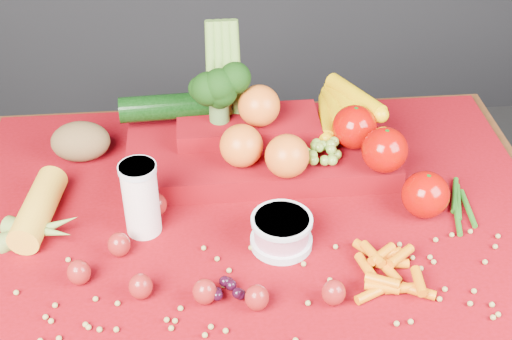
{
  "coord_description": "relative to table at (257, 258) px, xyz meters",
  "views": [
    {
      "loc": [
        -0.09,
        -0.98,
        1.6
      ],
      "look_at": [
        0.0,
        0.02,
        0.85
      ],
      "focal_mm": 50.0,
      "sensor_mm": 36.0,
      "label": 1
    }
  ],
  "objects": [
    {
      "name": "table",
      "position": [
        0.0,
        0.0,
        0.0
      ],
      "size": [
        1.1,
        0.8,
        0.75
      ],
      "color": "#321B0B",
      "rests_on": "ground"
    },
    {
      "name": "red_cloth",
      "position": [
        0.0,
        0.0,
        0.1
      ],
      "size": [
        1.05,
        0.75,
        0.01
      ],
      "primitive_type": "cube",
      "color": "maroon",
      "rests_on": "table"
    },
    {
      "name": "milk_glass",
      "position": [
        -0.2,
        -0.02,
        0.18
      ],
      "size": [
        0.07,
        0.07,
        0.14
      ],
      "rotation": [
        0.0,
        0.0,
        0.16
      ],
      "color": "white",
      "rests_on": "red_cloth"
    },
    {
      "name": "yogurt_bowl",
      "position": [
        0.03,
        -0.08,
        0.14
      ],
      "size": [
        0.11,
        0.11,
        0.06
      ],
      "rotation": [
        0.0,
        0.0,
        0.07
      ],
      "color": "silver",
      "rests_on": "red_cloth"
    },
    {
      "name": "strawberry_scatter",
      "position": [
        -0.13,
        -0.15,
        0.13
      ],
      "size": [
        0.44,
        0.28,
        0.05
      ],
      "color": "maroon",
      "rests_on": "red_cloth"
    },
    {
      "name": "dark_grape_cluster",
      "position": [
        -0.06,
        -0.19,
        0.12
      ],
      "size": [
        0.06,
        0.05,
        0.03
      ],
      "primitive_type": null,
      "color": "black",
      "rests_on": "red_cloth"
    },
    {
      "name": "soybean_scatter",
      "position": [
        0.0,
        -0.2,
        0.11
      ],
      "size": [
        0.84,
        0.24,
        0.01
      ],
      "primitive_type": null,
      "color": "olive",
      "rests_on": "red_cloth"
    },
    {
      "name": "corn_ear",
      "position": [
        -0.38,
        -0.01,
        0.13
      ],
      "size": [
        0.2,
        0.25,
        0.06
      ],
      "rotation": [
        0.0,
        0.0,
        1.42
      ],
      "color": "yellow",
      "rests_on": "red_cloth"
    },
    {
      "name": "potato",
      "position": [
        -0.33,
        0.21,
        0.15
      ],
      "size": [
        0.12,
        0.08,
        0.08
      ],
      "primitive_type": "ellipsoid",
      "color": "brown",
      "rests_on": "red_cloth"
    },
    {
      "name": "baby_carrot_pile",
      "position": [
        0.21,
        -0.17,
        0.12
      ],
      "size": [
        0.17,
        0.18,
        0.03
      ],
      "primitive_type": null,
      "color": "#CF6407",
      "rests_on": "red_cloth"
    },
    {
      "name": "green_bean_pile",
      "position": [
        0.37,
        -0.01,
        0.11
      ],
      "size": [
        0.14,
        0.12,
        0.01
      ],
      "primitive_type": null,
      "color": "#1F5B14",
      "rests_on": "red_cloth"
    },
    {
      "name": "produce_mound",
      "position": [
        0.05,
        0.15,
        0.17
      ],
      "size": [
        0.6,
        0.36,
        0.27
      ],
      "color": "maroon",
      "rests_on": "red_cloth"
    }
  ]
}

